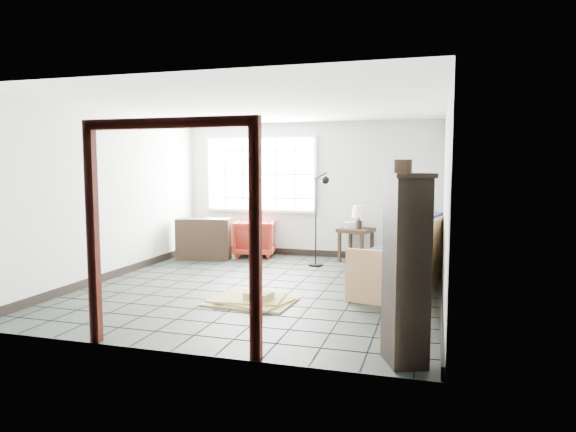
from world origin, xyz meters
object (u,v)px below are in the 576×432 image
(armchair, at_px, (255,236))
(futon_sofa, at_px, (407,262))
(tall_shelf, at_px, (406,268))
(side_table, at_px, (356,234))

(armchair, bearing_deg, futon_sofa, 137.18)
(tall_shelf, bearing_deg, futon_sofa, 70.67)
(side_table, bearing_deg, futon_sofa, -60.84)
(armchair, bearing_deg, tall_shelf, 111.99)
(armchair, bearing_deg, side_table, 168.66)
(futon_sofa, xyz_separation_m, armchair, (-3.01, 1.84, 0.02))
(futon_sofa, bearing_deg, armchair, 159.58)
(side_table, bearing_deg, armchair, 180.00)
(tall_shelf, bearing_deg, armchair, 101.11)
(futon_sofa, relative_size, armchair, 3.12)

